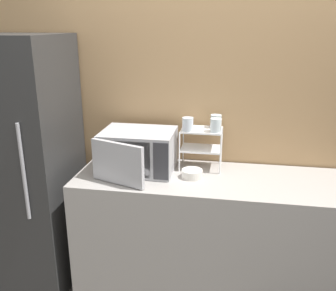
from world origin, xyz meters
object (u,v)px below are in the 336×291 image
glass_front_left (188,124)px  glass_back_right (216,121)px  dish_rack (201,140)px  bowl (192,174)px  refrigerator (23,165)px  microwave (137,151)px  glass_front_right (216,125)px

glass_front_left → glass_back_right: 0.22m
dish_rack → glass_front_left: (-0.09, -0.06, 0.13)m
dish_rack → bowl: bearing=-101.4°
glass_front_left → refrigerator: bearing=-174.1°
microwave → bowl: 0.41m
dish_rack → glass_front_right: size_ratio=3.14×
bowl → glass_back_right: bearing=61.7°
bowl → microwave: bearing=171.3°
glass_front_right → dish_rack: bearing=151.2°
bowl → refrigerator: size_ratio=0.08×
microwave → glass_front_right: (0.53, 0.08, 0.19)m
dish_rack → bowl: size_ratio=2.07×
glass_back_right → bowl: glass_back_right is taller
dish_rack → glass_back_right: size_ratio=3.14×
refrigerator → bowl: bearing=-0.6°
glass_front_left → glass_front_right: bearing=1.2°
glass_front_left → bowl: glass_front_left is taller
bowl → refrigerator: bearing=179.4°
dish_rack → glass_back_right: (0.10, 0.05, 0.13)m
glass_front_left → bowl: size_ratio=0.66×
dish_rack → glass_front_right: 0.17m
glass_front_left → glass_front_right: (0.19, 0.00, 0.00)m
microwave → bowl: microwave is taller
glass_front_right → bowl: bearing=-134.8°
glass_back_right → bowl: bearing=-118.3°
microwave → glass_front_right: glass_front_right is taller
dish_rack → glass_front_left: 0.17m
glass_back_right → glass_front_right: bearing=-87.4°
dish_rack → refrigerator: bearing=-171.9°
microwave → refrigerator: size_ratio=0.29×
glass_back_right → bowl: (-0.13, -0.25, -0.31)m
glass_front_left → glass_back_right: bearing=31.4°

